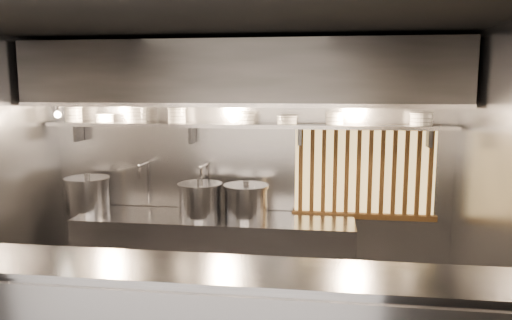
% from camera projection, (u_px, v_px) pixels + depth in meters
% --- Properties ---
extents(ceiling, '(4.50, 4.50, 0.00)m').
position_uv_depth(ceiling, '(216.00, 23.00, 3.96)').
color(ceiling, black).
rests_on(ceiling, wall_back).
extents(wall_back, '(4.50, 0.00, 4.50)m').
position_uv_depth(wall_back, '(247.00, 167.00, 5.63)').
color(wall_back, gray).
rests_on(wall_back, floor).
extents(wall_right, '(0.00, 3.00, 3.00)m').
position_uv_depth(wall_right, '(503.00, 204.00, 3.85)').
color(wall_right, gray).
rests_on(wall_right, floor).
extents(cooking_bench, '(3.00, 0.70, 0.90)m').
position_uv_depth(cooking_bench, '(215.00, 257.00, 5.45)').
color(cooking_bench, '#9A9A9F').
rests_on(cooking_bench, floor).
extents(bowl_shelf, '(4.40, 0.34, 0.04)m').
position_uv_depth(bowl_shelf, '(244.00, 125.00, 5.39)').
color(bowl_shelf, '#9A9A9F').
rests_on(bowl_shelf, wall_back).
extents(exhaust_hood, '(4.40, 0.81, 0.65)m').
position_uv_depth(exhaust_hood, '(240.00, 74.00, 5.09)').
color(exhaust_hood, '#2D2D30').
rests_on(exhaust_hood, ceiling).
extents(wood_screen, '(1.56, 0.09, 1.04)m').
position_uv_depth(wood_screen, '(364.00, 172.00, 5.41)').
color(wood_screen, '#EBBE69').
rests_on(wood_screen, wall_back).
extents(faucet_left, '(0.04, 0.30, 0.50)m').
position_uv_depth(faucet_left, '(145.00, 174.00, 5.67)').
color(faucet_left, silver).
rests_on(faucet_left, wall_back).
extents(faucet_right, '(0.04, 0.30, 0.50)m').
position_uv_depth(faucet_right, '(205.00, 176.00, 5.58)').
color(faucet_right, silver).
rests_on(faucet_right, wall_back).
extents(heat_lamp, '(0.25, 0.35, 0.20)m').
position_uv_depth(heat_lamp, '(56.00, 109.00, 5.16)').
color(heat_lamp, '#9A9A9F').
rests_on(heat_lamp, exhaust_hood).
extents(pendant_bulb, '(0.09, 0.09, 0.19)m').
position_uv_depth(pendant_bulb, '(233.00, 119.00, 5.27)').
color(pendant_bulb, '#2D2D30').
rests_on(pendant_bulb, exhaust_hood).
extents(stock_pot_left, '(0.56, 0.56, 0.43)m').
position_uv_depth(stock_pot_left, '(88.00, 194.00, 5.58)').
color(stock_pot_left, '#9A9A9F').
rests_on(stock_pot_left, cooking_bench).
extents(stock_pot_mid, '(0.62, 0.62, 0.41)m').
position_uv_depth(stock_pot_mid, '(200.00, 200.00, 5.35)').
color(stock_pot_mid, '#9A9A9F').
rests_on(stock_pot_mid, cooking_bench).
extents(stock_pot_right, '(0.62, 0.62, 0.40)m').
position_uv_depth(stock_pot_right, '(246.00, 201.00, 5.32)').
color(stock_pot_right, '#9A9A9F').
rests_on(stock_pot_right, cooking_bench).
extents(bowl_stack_0, '(0.20, 0.20, 0.17)m').
position_uv_depth(bowl_stack_0, '(73.00, 114.00, 5.64)').
color(bowl_stack_0, white).
rests_on(bowl_stack_0, bowl_shelf).
extents(bowl_stack_1, '(0.21, 0.21, 0.09)m').
position_uv_depth(bowl_stack_1, '(105.00, 118.00, 5.59)').
color(bowl_stack_1, white).
rests_on(bowl_stack_1, bowl_shelf).
extents(bowl_stack_2, '(0.23, 0.23, 0.17)m').
position_uv_depth(bowl_stack_2, '(137.00, 115.00, 5.54)').
color(bowl_stack_2, white).
rests_on(bowl_stack_2, bowl_shelf).
extents(bowl_stack_3, '(0.21, 0.21, 0.17)m').
position_uv_depth(bowl_stack_3, '(177.00, 115.00, 5.47)').
color(bowl_stack_3, white).
rests_on(bowl_stack_3, bowl_shelf).
extents(bowl_stack_4, '(0.20, 0.20, 0.13)m').
position_uv_depth(bowl_stack_4, '(247.00, 118.00, 5.37)').
color(bowl_stack_4, white).
rests_on(bowl_stack_4, bowl_shelf).
extents(bowl_stack_5, '(0.22, 0.22, 0.09)m').
position_uv_depth(bowl_stack_5, '(287.00, 120.00, 5.31)').
color(bowl_stack_5, white).
rests_on(bowl_stack_5, bowl_shelf).
extents(bowl_stack_6, '(0.20, 0.20, 0.13)m').
position_uv_depth(bowl_stack_6, '(335.00, 118.00, 5.24)').
color(bowl_stack_6, white).
rests_on(bowl_stack_6, bowl_shelf).
extents(bowl_stack_7, '(0.24, 0.24, 0.13)m').
position_uv_depth(bowl_stack_7, '(421.00, 119.00, 5.12)').
color(bowl_stack_7, white).
rests_on(bowl_stack_7, bowl_shelf).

